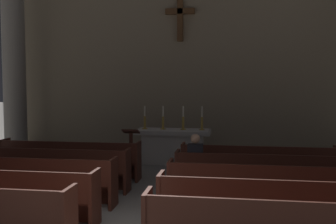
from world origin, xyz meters
name	(u,v)px	position (x,y,z in m)	size (l,w,h in m)	color
pew_left_row_3	(27,180)	(-2.30, 2.09, 0.48)	(3.56, 0.50, 0.95)	#4C2319
pew_left_row_4	(51,168)	(-2.30, 3.16, 0.48)	(3.56, 0.50, 0.95)	#4C2319
pew_left_row_5	(69,159)	(-2.30, 4.22, 0.48)	(3.56, 0.50, 0.95)	#4C2319
pew_right_row_2	(272,207)	(2.30, 1.03, 0.48)	(3.56, 0.50, 0.95)	#4C2319
pew_right_row_3	(266,189)	(2.30, 2.09, 0.48)	(3.56, 0.50, 0.95)	#4C2319
pew_right_row_4	(261,176)	(2.30, 3.16, 0.48)	(3.56, 0.50, 0.95)	#4C2319
pew_right_row_5	(258,165)	(2.30, 4.22, 0.48)	(3.56, 0.50, 0.95)	#4C2319
column_left_third	(14,51)	(-5.26, 6.97, 3.42)	(1.09, 1.09, 7.01)	gray
altar	(173,145)	(0.00, 6.46, 0.53)	(2.20, 0.90, 1.01)	#BCB7AD
candlestick_outer_left	(145,122)	(-0.85, 6.46, 1.23)	(0.16, 0.16, 0.69)	#B79338
candlestick_inner_left	(163,122)	(-0.30, 6.46, 1.23)	(0.16, 0.16, 0.69)	#B79338
candlestick_inner_right	(183,122)	(0.30, 6.46, 1.23)	(0.16, 0.16, 0.69)	#B79338
candlestick_outer_right	(202,122)	(0.85, 6.46, 1.23)	(0.16, 0.16, 0.69)	#B79338
apse_with_cross	(181,32)	(0.00, 8.37, 4.10)	(11.68, 0.43, 8.19)	gray
lectern	(131,151)	(-0.98, 5.26, 0.55)	(0.44, 0.36, 1.15)	#4C2319
lone_worshipper	(196,163)	(0.93, 3.20, 0.69)	(0.32, 0.43, 1.32)	#26262B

